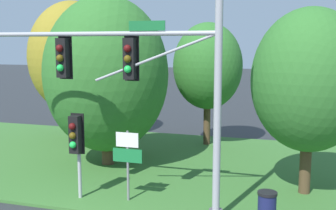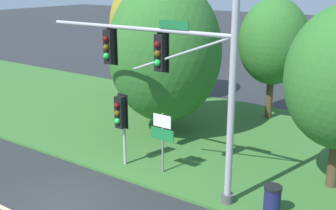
{
  "view_description": "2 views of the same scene",
  "coord_description": "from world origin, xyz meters",
  "px_view_note": "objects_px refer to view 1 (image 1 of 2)",
  "views": [
    {
      "loc": [
        6.58,
        -8.52,
        5.19
      ],
      "look_at": [
        2.8,
        3.69,
        3.32
      ],
      "focal_mm": 45.0,
      "sensor_mm": 36.0,
      "label": 1
    },
    {
      "loc": [
        9.77,
        -8.09,
        7.09
      ],
      "look_at": [
        1.27,
        4.31,
        2.56
      ],
      "focal_mm": 45.0,
      "sensor_mm": 36.0,
      "label": 2
    }
  ],
  "objects_px": {
    "route_sign_post": "(128,155)",
    "trash_bin": "(267,207)",
    "tree_nearest_road": "(73,58)",
    "tree_left_of_mast": "(106,74)",
    "tree_mid_verge": "(309,81)",
    "tree_behind_signpost": "(208,66)",
    "pedestrian_signal_near_kerb": "(76,139)",
    "traffic_signal_mast": "(148,76)"
  },
  "relations": [
    {
      "from": "tree_behind_signpost",
      "to": "tree_nearest_road",
      "type": "bearing_deg",
      "value": -175.98
    },
    {
      "from": "tree_left_of_mast",
      "to": "tree_behind_signpost",
      "type": "xyz_separation_m",
      "value": [
        3.28,
        4.75,
        0.14
      ]
    },
    {
      "from": "pedestrian_signal_near_kerb",
      "to": "route_sign_post",
      "type": "distance_m",
      "value": 1.75
    },
    {
      "from": "traffic_signal_mast",
      "to": "tree_behind_signpost",
      "type": "height_order",
      "value": "traffic_signal_mast"
    },
    {
      "from": "pedestrian_signal_near_kerb",
      "to": "route_sign_post",
      "type": "relative_size",
      "value": 1.23
    },
    {
      "from": "tree_nearest_road",
      "to": "tree_left_of_mast",
      "type": "relative_size",
      "value": 1.04
    },
    {
      "from": "tree_behind_signpost",
      "to": "trash_bin",
      "type": "height_order",
      "value": "tree_behind_signpost"
    },
    {
      "from": "traffic_signal_mast",
      "to": "tree_left_of_mast",
      "type": "distance_m",
      "value": 5.5
    },
    {
      "from": "tree_mid_verge",
      "to": "trash_bin",
      "type": "distance_m",
      "value": 4.61
    },
    {
      "from": "pedestrian_signal_near_kerb",
      "to": "tree_left_of_mast",
      "type": "height_order",
      "value": "tree_left_of_mast"
    },
    {
      "from": "tree_behind_signpost",
      "to": "tree_mid_verge",
      "type": "relative_size",
      "value": 0.98
    },
    {
      "from": "traffic_signal_mast",
      "to": "trash_bin",
      "type": "height_order",
      "value": "traffic_signal_mast"
    },
    {
      "from": "trash_bin",
      "to": "traffic_signal_mast",
      "type": "bearing_deg",
      "value": -177.4
    },
    {
      "from": "tree_nearest_road",
      "to": "pedestrian_signal_near_kerb",
      "type": "bearing_deg",
      "value": -60.21
    },
    {
      "from": "route_sign_post",
      "to": "tree_nearest_road",
      "type": "xyz_separation_m",
      "value": [
        -6.39,
        7.91,
        2.83
      ]
    },
    {
      "from": "tree_left_of_mast",
      "to": "tree_behind_signpost",
      "type": "height_order",
      "value": "tree_left_of_mast"
    },
    {
      "from": "tree_nearest_road",
      "to": "tree_left_of_mast",
      "type": "height_order",
      "value": "tree_nearest_road"
    },
    {
      "from": "route_sign_post",
      "to": "tree_nearest_road",
      "type": "height_order",
      "value": "tree_nearest_road"
    },
    {
      "from": "route_sign_post",
      "to": "trash_bin",
      "type": "xyz_separation_m",
      "value": [
        4.47,
        -0.48,
        -1.05
      ]
    },
    {
      "from": "tree_nearest_road",
      "to": "tree_left_of_mast",
      "type": "xyz_separation_m",
      "value": [
        3.94,
        -4.24,
        -0.53
      ]
    },
    {
      "from": "tree_left_of_mast",
      "to": "tree_mid_verge",
      "type": "relative_size",
      "value": 1.12
    },
    {
      "from": "traffic_signal_mast",
      "to": "tree_behind_signpost",
      "type": "xyz_separation_m",
      "value": [
        -0.12,
        9.06,
        -0.2
      ]
    },
    {
      "from": "tree_nearest_road",
      "to": "trash_bin",
      "type": "relative_size",
      "value": 7.89
    },
    {
      "from": "pedestrian_signal_near_kerb",
      "to": "trash_bin",
      "type": "distance_m",
      "value": 6.29
    },
    {
      "from": "tree_nearest_road",
      "to": "tree_left_of_mast",
      "type": "bearing_deg",
      "value": -47.12
    },
    {
      "from": "route_sign_post",
      "to": "tree_nearest_road",
      "type": "distance_m",
      "value": 10.55
    },
    {
      "from": "trash_bin",
      "to": "pedestrian_signal_near_kerb",
      "type": "bearing_deg",
      "value": 179.37
    },
    {
      "from": "route_sign_post",
      "to": "trash_bin",
      "type": "bearing_deg",
      "value": -6.07
    },
    {
      "from": "tree_behind_signpost",
      "to": "tree_left_of_mast",
      "type": "bearing_deg",
      "value": -124.62
    },
    {
      "from": "tree_left_of_mast",
      "to": "tree_mid_verge",
      "type": "distance_m",
      "value": 8.06
    },
    {
      "from": "pedestrian_signal_near_kerb",
      "to": "tree_mid_verge",
      "type": "xyz_separation_m",
      "value": [
        7.15,
        2.86,
        1.84
      ]
    },
    {
      "from": "pedestrian_signal_near_kerb",
      "to": "tree_nearest_road",
      "type": "xyz_separation_m",
      "value": [
        -4.76,
        8.32,
        2.31
      ]
    },
    {
      "from": "route_sign_post",
      "to": "trash_bin",
      "type": "relative_size",
      "value": 2.49
    },
    {
      "from": "trash_bin",
      "to": "tree_left_of_mast",
      "type": "bearing_deg",
      "value": 149.05
    },
    {
      "from": "route_sign_post",
      "to": "traffic_signal_mast",
      "type": "bearing_deg",
      "value": -33.71
    },
    {
      "from": "traffic_signal_mast",
      "to": "route_sign_post",
      "type": "xyz_separation_m",
      "value": [
        -0.95,
        0.64,
        -2.64
      ]
    },
    {
      "from": "tree_nearest_road",
      "to": "trash_bin",
      "type": "distance_m",
      "value": 14.26
    },
    {
      "from": "traffic_signal_mast",
      "to": "tree_left_of_mast",
      "type": "bearing_deg",
      "value": 128.28
    },
    {
      "from": "traffic_signal_mast",
      "to": "tree_behind_signpost",
      "type": "relative_size",
      "value": 1.26
    },
    {
      "from": "tree_left_of_mast",
      "to": "pedestrian_signal_near_kerb",
      "type": "bearing_deg",
      "value": -78.59
    },
    {
      "from": "traffic_signal_mast",
      "to": "tree_mid_verge",
      "type": "xyz_separation_m",
      "value": [
        4.57,
        3.09,
        -0.29
      ]
    },
    {
      "from": "tree_behind_signpost",
      "to": "trash_bin",
      "type": "xyz_separation_m",
      "value": [
        3.63,
        -8.9,
        -3.49
      ]
    }
  ]
}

